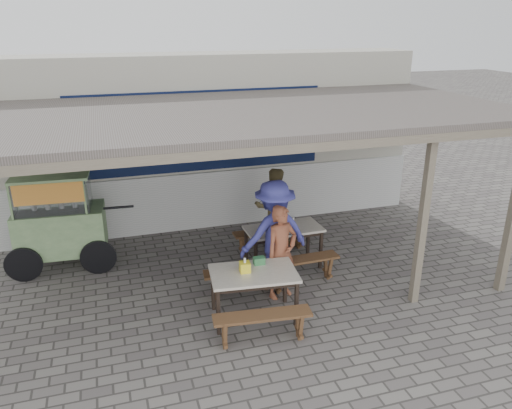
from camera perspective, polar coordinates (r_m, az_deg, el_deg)
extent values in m
plane|color=#65605B|center=(8.11, -0.35, -10.31)|extent=(60.00, 60.00, 0.00)
cube|color=#B3B2A1|center=(10.73, -5.98, 7.48)|extent=(9.00, 1.20, 3.50)
cube|color=silver|center=(10.47, -5.06, 0.59)|extent=(9.00, 0.10, 1.20)
cube|color=#0E1842|center=(10.04, -6.46, 8.30)|extent=(5.00, 0.03, 1.60)
cube|color=#5C534F|center=(8.05, -2.48, 10.45)|extent=(9.00, 4.20, 0.12)
cube|color=#79705C|center=(6.15, 2.44, 6.32)|extent=(9.00, 0.12, 0.12)
cube|color=#79705C|center=(7.75, 18.53, -1.82)|extent=(0.11, 0.11, 2.70)
cube|color=beige|center=(8.67, 3.17, -2.79)|extent=(1.34, 0.69, 0.04)
cube|color=black|center=(8.69, 3.17, -3.15)|extent=(1.24, 0.58, 0.06)
cube|color=black|center=(8.41, -0.03, -6.34)|extent=(0.05, 0.05, 0.71)
cube|color=black|center=(8.83, 7.41, -5.16)|extent=(0.05, 0.05, 0.71)
cube|color=black|center=(8.87, -1.13, -4.86)|extent=(0.05, 0.05, 0.71)
cube|color=black|center=(9.26, 5.99, -3.82)|extent=(0.05, 0.05, 0.71)
cube|color=brown|center=(8.26, 4.76, -6.35)|extent=(1.43, 0.32, 0.04)
cube|color=brown|center=(8.19, 1.07, -8.34)|extent=(0.06, 0.28, 0.41)
cube|color=brown|center=(8.58, 8.19, -7.10)|extent=(0.06, 0.28, 0.41)
cube|color=brown|center=(9.33, 1.70, -3.01)|extent=(1.43, 0.32, 0.04)
cube|color=brown|center=(9.26, -1.58, -4.73)|extent=(0.06, 0.28, 0.41)
cube|color=brown|center=(9.62, 4.83, -3.81)|extent=(0.06, 0.28, 0.41)
cube|color=beige|center=(7.21, -0.28, -7.87)|extent=(1.31, 0.89, 0.04)
cube|color=black|center=(7.23, -0.28, -8.29)|extent=(1.20, 0.78, 0.06)
cube|color=black|center=(7.05, -4.33, -12.17)|extent=(0.05, 0.05, 0.71)
cube|color=black|center=(7.24, 4.64, -11.25)|extent=(0.05, 0.05, 0.71)
cube|color=black|center=(7.60, -4.93, -9.57)|extent=(0.05, 0.05, 0.71)
cube|color=black|center=(7.77, 3.36, -8.80)|extent=(0.05, 0.05, 0.71)
cube|color=brown|center=(6.83, 0.74, -12.57)|extent=(1.36, 0.42, 0.04)
cube|color=brown|center=(6.88, -3.63, -14.56)|extent=(0.08, 0.28, 0.41)
cube|color=brown|center=(7.06, 4.97, -13.61)|extent=(0.08, 0.28, 0.41)
cube|color=brown|center=(7.90, -1.14, -7.64)|extent=(1.36, 0.42, 0.04)
cube|color=brown|center=(7.94, -4.86, -9.38)|extent=(0.08, 0.28, 0.41)
cube|color=brown|center=(8.10, 2.52, -8.71)|extent=(0.08, 0.28, 0.41)
cube|color=#86A76F|center=(9.31, -21.35, -2.69)|extent=(1.52, 0.86, 0.76)
cube|color=#86A76F|center=(9.47, -21.04, -4.93)|extent=(1.46, 0.81, 0.05)
cylinder|color=black|center=(9.21, -25.03, -6.26)|extent=(0.61, 0.10, 0.61)
cylinder|color=black|center=(9.02, -17.57, -5.78)|extent=(0.61, 0.10, 0.61)
cube|color=silver|center=(9.09, -22.24, 1.24)|extent=(1.24, 0.73, 0.60)
cube|color=#86A76F|center=(9.00, -22.50, 3.03)|extent=(1.29, 0.78, 0.04)
cube|color=#D05F31|center=(8.73, -22.63, 1.14)|extent=(1.09, 0.10, 0.35)
cylinder|color=black|center=(9.10, -16.20, -0.38)|extent=(0.76, 0.09, 0.04)
imported|color=brown|center=(7.76, 2.93, -5.46)|extent=(0.64, 0.53, 1.52)
imported|color=brown|center=(9.58, 2.04, -0.23)|extent=(0.82, 0.69, 1.53)
imported|color=#3D3E9A|center=(8.04, 2.11, -3.38)|extent=(1.24, 0.82, 1.80)
cube|color=yellow|center=(7.18, -1.28, -7.16)|extent=(0.16, 0.16, 0.15)
cube|color=#337442|center=(7.39, 0.36, -6.44)|extent=(0.17, 0.11, 0.11)
cylinder|color=white|center=(8.90, 4.18, -1.72)|extent=(0.08, 0.08, 0.09)
imported|color=silver|center=(8.53, 1.31, -2.82)|extent=(0.29, 0.29, 0.05)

